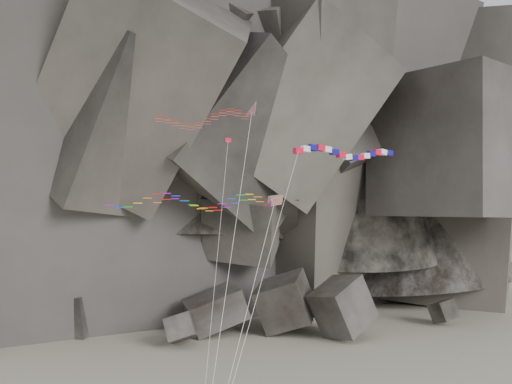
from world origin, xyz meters
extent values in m
cube|color=#47423F|center=(18.87, 31.05, 3.22)|extent=(10.02, 8.42, 8.96)
cube|color=#47423F|center=(11.95, 35.65, 3.11)|extent=(10.47, 9.31, 9.13)
cube|color=#47423F|center=(-17.58, 39.39, 2.90)|extent=(7.88, 8.07, 6.80)
cube|color=#47423F|center=(2.13, 36.83, 2.17)|extent=(9.51, 7.58, 7.10)
cube|color=#47423F|center=(36.65, 36.99, 1.44)|extent=(3.80, 4.47, 4.26)
cube|color=#47423F|center=(-2.90, 30.68, 1.51)|extent=(4.72, 5.12, 4.92)
cylinder|color=silver|center=(-0.62, -3.70, 14.01)|extent=(6.03, 17.42, 25.28)
cube|color=red|center=(6.36, 4.67, 23.19)|extent=(0.90, 0.78, 0.51)
cube|color=white|center=(7.09, 4.97, 23.40)|extent=(0.94, 0.79, 0.57)
cube|color=#120B7E|center=(7.81, 5.22, 23.54)|extent=(0.96, 0.80, 0.60)
cube|color=red|center=(8.54, 5.45, 23.55)|extent=(0.96, 0.80, 0.61)
cube|color=white|center=(9.26, 5.67, 23.44)|extent=(0.94, 0.80, 0.58)
cube|color=#120B7E|center=(9.99, 5.92, 23.24)|extent=(0.91, 0.78, 0.52)
cube|color=red|center=(10.71, 6.20, 23.03)|extent=(0.93, 0.79, 0.55)
cube|color=white|center=(11.44, 6.54, 22.87)|extent=(0.96, 0.80, 0.60)
cube|color=#120B7E|center=(12.16, 6.93, 22.82)|extent=(0.96, 0.80, 0.61)
cube|color=red|center=(12.89, 7.34, 22.90)|extent=(0.95, 0.80, 0.59)
cube|color=white|center=(13.61, 7.78, 23.09)|extent=(0.92, 0.78, 0.54)
cube|color=#120B7E|center=(14.34, 8.19, 23.31)|extent=(0.92, 0.79, 0.54)
cube|color=red|center=(15.06, 8.57, 23.49)|extent=(0.95, 0.80, 0.59)
cube|color=white|center=(15.79, 8.90, 23.56)|extent=(0.96, 0.80, 0.61)
cube|color=#120B7E|center=(16.51, 9.18, 23.51)|extent=(0.95, 0.80, 0.60)
cylinder|color=silver|center=(1.37, -3.97, 12.28)|extent=(10.02, 16.89, 21.84)
cube|color=#E5B50C|center=(3.03, -2.00, 19.00)|extent=(1.23, 0.99, 0.71)
cube|color=#0CB219|center=(3.03, -2.17, 18.74)|extent=(1.02, 0.78, 0.48)
cylinder|color=silver|center=(-0.29, -7.20, 10.19)|extent=(6.69, 10.44, 17.64)
cube|color=red|center=(-0.24, 0.25, 23.56)|extent=(0.49, 0.26, 0.34)
cube|color=#120B7E|center=(-0.41, 0.26, 23.56)|extent=(0.19, 0.12, 0.35)
cylinder|color=silver|center=(-1.93, -6.07, 12.47)|extent=(3.40, 12.66, 22.19)
camera|label=1|loc=(-5.22, -43.42, 18.97)|focal=40.00mm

